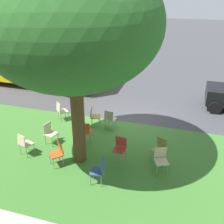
% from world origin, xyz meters
% --- Properties ---
extents(ground, '(80.00, 80.00, 0.00)m').
position_xyz_m(ground, '(0.00, 0.00, 0.00)').
color(ground, '#424247').
extents(grass_verge, '(48.00, 6.00, 0.01)m').
position_xyz_m(grass_verge, '(0.00, 3.20, 0.00)').
color(grass_verge, '#3D752D').
rests_on(grass_verge, ground).
extents(street_tree, '(5.23, 5.23, 6.58)m').
position_xyz_m(street_tree, '(0.79, 3.39, 4.62)').
color(street_tree, brown).
rests_on(street_tree, ground).
extents(chair_0, '(0.59, 0.59, 0.88)m').
position_xyz_m(chair_0, '(2.78, 0.87, 0.52)').
color(chair_0, beige).
rests_on(chair_0, ground).
extents(chair_1, '(0.47, 0.47, 0.88)m').
position_xyz_m(chair_1, '(1.03, 2.28, 0.52)').
color(chair_1, '#C64C1E').
rests_on(chair_1, ground).
extents(chair_2, '(0.47, 0.48, 0.88)m').
position_xyz_m(chair_2, '(0.43, 1.00, 0.52)').
color(chair_2, '#ADA393').
rests_on(chair_2, ground).
extents(chair_3, '(0.51, 0.51, 0.88)m').
position_xyz_m(chair_3, '(1.19, 0.90, 0.52)').
color(chair_3, olive).
rests_on(chair_3, ground).
extents(chair_4, '(0.45, 0.45, 0.88)m').
position_xyz_m(chair_4, '(-0.55, 2.99, 0.52)').
color(chair_4, '#B7332D').
rests_on(chair_4, ground).
extents(chair_5, '(0.53, 0.53, 0.88)m').
position_xyz_m(chair_5, '(2.79, 3.74, 0.52)').
color(chair_5, beige).
rests_on(chair_5, ground).
extents(chair_6, '(0.50, 0.49, 0.88)m').
position_xyz_m(chair_6, '(2.33, 2.75, 0.52)').
color(chair_6, beige).
rests_on(chair_6, ground).
extents(chair_7, '(0.54, 0.55, 0.88)m').
position_xyz_m(chair_7, '(-2.01, 3.25, 0.52)').
color(chair_7, beige).
rests_on(chair_7, ground).
extents(chair_8, '(0.59, 0.59, 0.88)m').
position_xyz_m(chair_8, '(1.40, 3.89, 0.52)').
color(chair_8, '#C64C1E').
rests_on(chair_8, ground).
extents(chair_9, '(0.56, 0.57, 0.88)m').
position_xyz_m(chair_9, '(-1.89, 2.63, 0.52)').
color(chair_9, olive).
rests_on(chair_9, ground).
extents(chair_10, '(0.46, 0.46, 0.88)m').
position_xyz_m(chair_10, '(-0.27, 4.37, 0.52)').
color(chair_10, '#335184').
rests_on(chair_10, ground).
extents(school_bus, '(10.40, 2.80, 2.88)m').
position_xyz_m(school_bus, '(7.64, -3.07, 1.76)').
color(school_bus, yellow).
rests_on(school_bus, ground).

